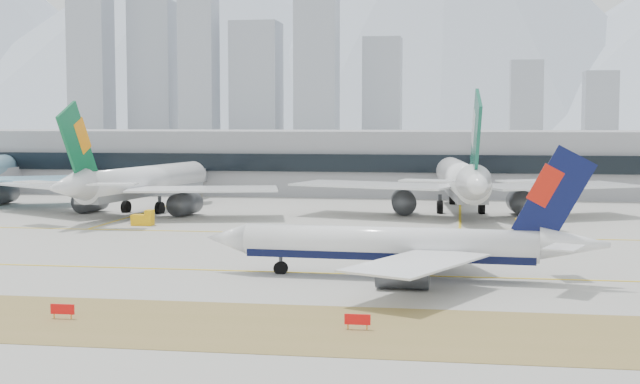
% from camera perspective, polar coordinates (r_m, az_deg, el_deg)
% --- Properties ---
extents(ground, '(3000.00, 3000.00, 0.00)m').
position_cam_1_polar(ground, '(109.25, -4.07, -4.64)').
color(ground, '#9E9B94').
rests_on(ground, ground).
extents(taxiing_airliner, '(45.12, 39.15, 15.15)m').
position_cam_1_polar(taxiing_airliner, '(99.36, 5.36, -3.45)').
color(taxiing_airliner, white).
rests_on(taxiing_airliner, ground).
extents(widebody_eva, '(58.37, 57.69, 21.05)m').
position_cam_1_polar(widebody_eva, '(171.10, -11.46, 0.51)').
color(widebody_eva, white).
rests_on(widebody_eva, ground).
extents(widebody_cathay, '(64.05, 62.94, 22.93)m').
position_cam_1_polar(widebody_cathay, '(168.66, 9.05, 0.66)').
color(widebody_cathay, white).
rests_on(widebody_cathay, ground).
extents(terminal, '(280.00, 43.10, 15.00)m').
position_cam_1_polar(terminal, '(221.45, 2.62, 2.01)').
color(terminal, gray).
rests_on(terminal, ground).
extents(hold_sign_left, '(2.20, 0.15, 1.35)m').
position_cam_1_polar(hold_sign_left, '(82.50, -16.16, -7.23)').
color(hold_sign_left, red).
rests_on(hold_sign_left, ground).
extents(hold_sign_right, '(2.20, 0.15, 1.35)m').
position_cam_1_polar(hold_sign_right, '(75.38, 2.41, -8.16)').
color(hold_sign_right, red).
rests_on(hold_sign_right, ground).
extents(gse_c, '(3.55, 2.00, 2.60)m').
position_cam_1_polar(gse_c, '(146.34, 13.13, -1.98)').
color(gse_c, '#FFB60D').
rests_on(gse_c, ground).
extents(gse_b, '(3.55, 2.00, 2.60)m').
position_cam_1_polar(gse_b, '(151.91, -11.23, -1.71)').
color(gse_b, '#FFB60D').
rests_on(gse_b, ground).
extents(city_skyline, '(342.00, 49.80, 140.00)m').
position_cam_1_polar(city_skyline, '(574.56, -4.30, 7.81)').
color(city_skyline, '#9299A7').
rests_on(city_skyline, ground).
extents(mountain_ridge, '(2830.00, 1120.00, 470.00)m').
position_cam_1_polar(mountain_ridge, '(1518.12, 9.38, 10.76)').
color(mountain_ridge, '#9EA8B7').
rests_on(mountain_ridge, ground).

